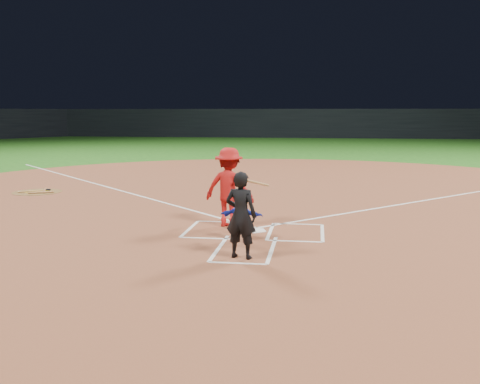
# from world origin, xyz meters

# --- Properties ---
(ground) EXTENTS (120.00, 120.00, 0.00)m
(ground) POSITION_xyz_m (0.00, 0.00, 0.00)
(ground) COLOR #1E5715
(ground) RESTS_ON ground
(home_plate_dirt) EXTENTS (28.00, 28.00, 0.01)m
(home_plate_dirt) POSITION_xyz_m (0.00, 6.00, 0.01)
(home_plate_dirt) COLOR brown
(home_plate_dirt) RESTS_ON ground
(stadium_wall_far) EXTENTS (80.00, 1.20, 3.20)m
(stadium_wall_far) POSITION_xyz_m (0.00, 48.00, 1.60)
(stadium_wall_far) COLOR black
(stadium_wall_far) RESTS_ON ground
(home_plate) EXTENTS (0.60, 0.60, 0.02)m
(home_plate) POSITION_xyz_m (0.00, 0.00, 0.02)
(home_plate) COLOR white
(home_plate) RESTS_ON home_plate_dirt
(on_deck_circle) EXTENTS (1.70, 1.70, 0.01)m
(on_deck_circle) POSITION_xyz_m (-8.35, 5.10, 0.02)
(on_deck_circle) COLOR brown
(on_deck_circle) RESTS_ON home_plate_dirt
(on_deck_logo) EXTENTS (0.80, 0.80, 0.00)m
(on_deck_logo) POSITION_xyz_m (-8.35, 5.10, 0.02)
(on_deck_logo) COLOR gold
(on_deck_logo) RESTS_ON on_deck_circle
(on_deck_bat_a) EXTENTS (0.38, 0.80, 0.06)m
(on_deck_bat_a) POSITION_xyz_m (-8.20, 5.35, 0.05)
(on_deck_bat_a) COLOR #986138
(on_deck_bat_a) RESTS_ON on_deck_circle
(on_deck_bat_b) EXTENTS (0.72, 0.54, 0.06)m
(on_deck_bat_b) POSITION_xyz_m (-8.55, 5.00, 0.05)
(on_deck_bat_b) COLOR olive
(on_deck_bat_b) RESTS_ON on_deck_circle
(on_deck_bat_c) EXTENTS (0.77, 0.45, 0.06)m
(on_deck_bat_c) POSITION_xyz_m (-8.05, 4.80, 0.05)
(on_deck_bat_c) COLOR #A26C3B
(on_deck_bat_c) RESTS_ON on_deck_circle
(bat_weight_donut) EXTENTS (0.19, 0.19, 0.05)m
(bat_weight_donut) POSITION_xyz_m (-8.15, 5.50, 0.05)
(bat_weight_donut) COLOR black
(bat_weight_donut) RESTS_ON on_deck_circle
(catcher) EXTENTS (1.00, 0.42, 1.04)m
(catcher) POSITION_xyz_m (-0.21, -0.98, 0.53)
(catcher) COLOR #1526AD
(catcher) RESTS_ON home_plate_dirt
(umpire) EXTENTS (0.69, 0.53, 1.69)m
(umpire) POSITION_xyz_m (0.01, -2.41, 0.86)
(umpire) COLOR black
(umpire) RESTS_ON home_plate_dirt
(chalk_markings) EXTENTS (28.35, 17.32, 0.01)m
(chalk_markings) POSITION_xyz_m (0.00, 5.29, 0.01)
(chalk_markings) COLOR white
(chalk_markings) RESTS_ON home_plate_dirt
(batter_at_plate) EXTENTS (1.68, 0.99, 1.94)m
(batter_at_plate) POSITION_xyz_m (-0.69, 0.45, 0.98)
(batter_at_plate) COLOR #B51514
(batter_at_plate) RESTS_ON home_plate_dirt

